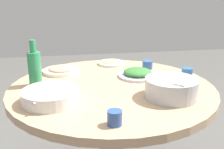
{
  "coord_description": "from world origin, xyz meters",
  "views": [
    {
      "loc": [
        -1.4,
        0.25,
        1.27
      ],
      "look_at": [
        -0.1,
        0.02,
        0.85
      ],
      "focal_mm": 41.98,
      "sensor_mm": 36.0,
      "label": 1
    }
  ],
  "objects_px": {
    "tea_cup_near": "(187,74)",
    "green_bottle": "(35,68)",
    "dish_greens": "(138,73)",
    "tea_cup_side": "(147,65)",
    "dish_shrimp": "(61,70)",
    "dish_noodles": "(111,62)",
    "soup_bowl": "(51,96)",
    "rice_bowl": "(171,88)",
    "tea_cup_far": "(115,118)",
    "round_dining_table": "(112,107)"
  },
  "relations": [
    {
      "from": "dish_greens",
      "to": "tea_cup_side",
      "type": "bearing_deg",
      "value": -34.96
    },
    {
      "from": "dish_greens",
      "to": "tea_cup_near",
      "type": "relative_size",
      "value": 3.38
    },
    {
      "from": "round_dining_table",
      "to": "tea_cup_far",
      "type": "xyz_separation_m",
      "value": [
        -0.47,
        0.07,
        0.17
      ]
    },
    {
      "from": "tea_cup_near",
      "to": "tea_cup_side",
      "type": "height_order",
      "value": "tea_cup_near"
    },
    {
      "from": "rice_bowl",
      "to": "soup_bowl",
      "type": "xyz_separation_m",
      "value": [
        0.05,
        0.6,
        -0.02
      ]
    },
    {
      "from": "dish_noodles",
      "to": "green_bottle",
      "type": "relative_size",
      "value": 0.74
    },
    {
      "from": "dish_noodles",
      "to": "tea_cup_near",
      "type": "height_order",
      "value": "tea_cup_near"
    },
    {
      "from": "dish_shrimp",
      "to": "tea_cup_far",
      "type": "relative_size",
      "value": 3.85
    },
    {
      "from": "tea_cup_near",
      "to": "tea_cup_side",
      "type": "relative_size",
      "value": 1.01
    },
    {
      "from": "soup_bowl",
      "to": "tea_cup_near",
      "type": "height_order",
      "value": "tea_cup_near"
    },
    {
      "from": "dish_greens",
      "to": "tea_cup_near",
      "type": "xyz_separation_m",
      "value": [
        -0.1,
        -0.28,
        0.01
      ]
    },
    {
      "from": "dish_noodles",
      "to": "dish_greens",
      "type": "bearing_deg",
      "value": -161.16
    },
    {
      "from": "dish_shrimp",
      "to": "dish_greens",
      "type": "bearing_deg",
      "value": -110.42
    },
    {
      "from": "round_dining_table",
      "to": "dish_shrimp",
      "type": "bearing_deg",
      "value": 43.86
    },
    {
      "from": "tea_cup_side",
      "to": "tea_cup_far",
      "type": "bearing_deg",
      "value": 153.71
    },
    {
      "from": "round_dining_table",
      "to": "tea_cup_near",
      "type": "distance_m",
      "value": 0.5
    },
    {
      "from": "green_bottle",
      "to": "tea_cup_side",
      "type": "xyz_separation_m",
      "value": [
        0.22,
        -0.73,
        -0.08
      ]
    },
    {
      "from": "dish_greens",
      "to": "tea_cup_side",
      "type": "height_order",
      "value": "tea_cup_side"
    },
    {
      "from": "tea_cup_side",
      "to": "soup_bowl",
      "type": "bearing_deg",
      "value": 126.84
    },
    {
      "from": "green_bottle",
      "to": "tea_cup_far",
      "type": "height_order",
      "value": "green_bottle"
    },
    {
      "from": "dish_shrimp",
      "to": "tea_cup_near",
      "type": "relative_size",
      "value": 3.32
    },
    {
      "from": "round_dining_table",
      "to": "soup_bowl",
      "type": "height_order",
      "value": "soup_bowl"
    },
    {
      "from": "soup_bowl",
      "to": "green_bottle",
      "type": "relative_size",
      "value": 1.07
    },
    {
      "from": "soup_bowl",
      "to": "green_bottle",
      "type": "distance_m",
      "value": 0.28
    },
    {
      "from": "soup_bowl",
      "to": "dish_noodles",
      "type": "height_order",
      "value": "soup_bowl"
    },
    {
      "from": "dish_noodles",
      "to": "round_dining_table",
      "type": "bearing_deg",
      "value": 170.49
    },
    {
      "from": "soup_bowl",
      "to": "tea_cup_near",
      "type": "relative_size",
      "value": 3.93
    },
    {
      "from": "dish_noodles",
      "to": "tea_cup_far",
      "type": "distance_m",
      "value": 0.93
    },
    {
      "from": "rice_bowl",
      "to": "green_bottle",
      "type": "bearing_deg",
      "value": 66.42
    },
    {
      "from": "soup_bowl",
      "to": "tea_cup_side",
      "type": "distance_m",
      "value": 0.8
    },
    {
      "from": "dish_noodles",
      "to": "green_bottle",
      "type": "xyz_separation_m",
      "value": [
        -0.38,
        0.5,
        0.09
      ]
    },
    {
      "from": "soup_bowl",
      "to": "dish_greens",
      "type": "distance_m",
      "value": 0.61
    },
    {
      "from": "dish_greens",
      "to": "tea_cup_side",
      "type": "distance_m",
      "value": 0.2
    },
    {
      "from": "dish_noodles",
      "to": "tea_cup_near",
      "type": "distance_m",
      "value": 0.58
    },
    {
      "from": "tea_cup_near",
      "to": "tea_cup_side",
      "type": "xyz_separation_m",
      "value": [
        0.27,
        0.17,
        -0.01
      ]
    },
    {
      "from": "dish_noodles",
      "to": "tea_cup_side",
      "type": "distance_m",
      "value": 0.28
    },
    {
      "from": "tea_cup_far",
      "to": "round_dining_table",
      "type": "bearing_deg",
      "value": -8.61
    },
    {
      "from": "dish_shrimp",
      "to": "dish_noodles",
      "type": "height_order",
      "value": "dish_shrimp"
    },
    {
      "from": "green_bottle",
      "to": "tea_cup_far",
      "type": "bearing_deg",
      "value": -146.22
    },
    {
      "from": "round_dining_table",
      "to": "rice_bowl",
      "type": "bearing_deg",
      "value": -131.47
    },
    {
      "from": "round_dining_table",
      "to": "dish_shrimp",
      "type": "relative_size",
      "value": 4.89
    },
    {
      "from": "tea_cup_near",
      "to": "dish_noodles",
      "type": "bearing_deg",
      "value": 42.57
    },
    {
      "from": "tea_cup_side",
      "to": "dish_noodles",
      "type": "bearing_deg",
      "value": 54.95
    },
    {
      "from": "rice_bowl",
      "to": "dish_shrimp",
      "type": "bearing_deg",
      "value": 46.0
    },
    {
      "from": "tea_cup_near",
      "to": "round_dining_table",
      "type": "bearing_deg",
      "value": 92.59
    },
    {
      "from": "dish_noodles",
      "to": "tea_cup_side",
      "type": "bearing_deg",
      "value": -125.05
    },
    {
      "from": "green_bottle",
      "to": "tea_cup_near",
      "type": "bearing_deg",
      "value": -93.09
    },
    {
      "from": "tea_cup_near",
      "to": "green_bottle",
      "type": "bearing_deg",
      "value": 86.91
    },
    {
      "from": "dish_shrimp",
      "to": "green_bottle",
      "type": "xyz_separation_m",
      "value": [
        -0.23,
        0.14,
        0.09
      ]
    },
    {
      "from": "round_dining_table",
      "to": "green_bottle",
      "type": "distance_m",
      "value": 0.5
    }
  ]
}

